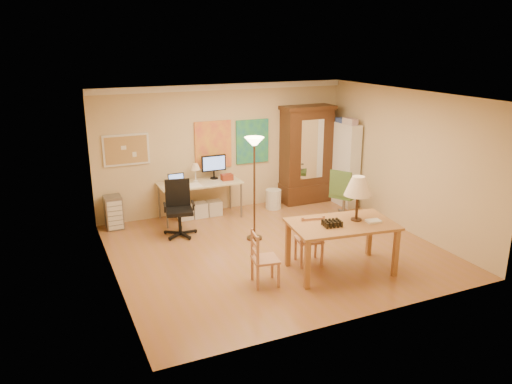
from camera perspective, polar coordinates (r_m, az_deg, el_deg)
name	(u,v)px	position (r m, az deg, el deg)	size (l,w,h in m)	color
floor	(275,250)	(8.91, 2.17, -6.59)	(5.50, 5.50, 0.00)	#A16B39
crown_molding	(223,87)	(10.47, -3.74, 11.91)	(5.50, 0.08, 0.12)	white
corkboard	(126,150)	(10.12, -14.61, 4.69)	(0.90, 0.04, 0.62)	tan
art_panel_left	(213,145)	(10.56, -4.91, 5.40)	(0.80, 0.04, 1.00)	yellow
art_panel_right	(252,141)	(10.89, -0.42, 5.81)	(0.75, 0.04, 0.95)	teal
dining_table	(348,213)	(7.94, 10.45, -2.33)	(1.75, 1.18, 1.54)	#985C31
ladder_chair_back	(310,241)	(8.26, 6.14, -5.54)	(0.48, 0.46, 0.88)	tan
ladder_chair_left	(263,260)	(7.56, 0.85, -7.76)	(0.43, 0.45, 0.85)	tan
torchiere_lamp	(254,158)	(8.89, -0.19, 3.86)	(0.35, 0.35, 1.92)	#462E1C
computer_desk	(201,196)	(10.40, -6.30, -0.43)	(1.68, 0.74, 1.27)	#BAB188
office_chair_black	(180,221)	(9.56, -8.72, -3.29)	(0.65, 0.65, 1.05)	black
office_chair_green	(343,205)	(10.53, 9.92, -1.44)	(0.65, 0.65, 1.04)	slate
drawer_cart	(114,212)	(10.16, -15.95, -2.26)	(0.33, 0.39, 0.65)	slate
armoire	(306,161)	(11.33, 5.75, 3.58)	(1.19, 0.56, 2.19)	#3D1E10
bookshelf	(346,165)	(11.22, 10.19, 3.06)	(0.27, 0.73, 1.83)	white
wastebin	(273,199)	(10.96, 2.00, -0.81)	(0.34, 0.34, 0.43)	silver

